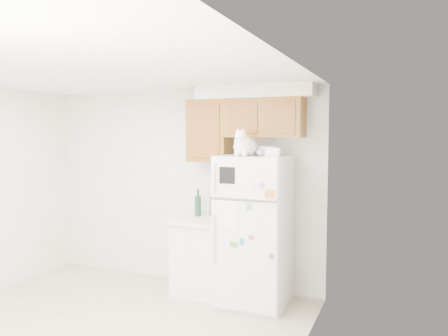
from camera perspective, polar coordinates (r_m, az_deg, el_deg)
The scene contains 8 objects.
room_shell at distance 4.19m, azimuth -15.64°, elevation 0.66°, with size 3.84×4.04×2.52m.
refrigerator at distance 5.02m, azimuth 3.97°, elevation -8.06°, with size 0.76×0.78×1.70m.
base_counter at distance 5.43m, azimuth -2.84°, elevation -11.30°, with size 0.64×0.64×0.92m.
cat at distance 4.72m, azimuth 2.68°, elevation 2.96°, with size 0.30×0.44×0.31m.
storage_box_back at distance 4.87m, azimuth 5.80°, elevation 2.23°, with size 0.18×0.13×0.10m, color white.
storage_box_front at distance 4.70m, azimuth 6.43°, elevation 2.08°, with size 0.15×0.11×0.09m, color white.
bottle_green at distance 5.45m, azimuth -3.43°, elevation -4.50°, with size 0.08×0.08×0.34m, color #19381E, non-canonical shape.
bottle_amber at distance 5.44m, azimuth -1.49°, elevation -4.56°, with size 0.08×0.08×0.33m, color #593814, non-canonical shape.
Camera 1 is at (2.72, -3.04, 1.94)m, focal length 35.00 mm.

